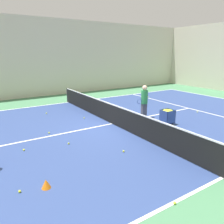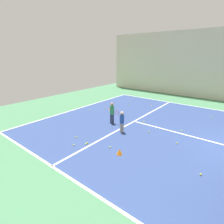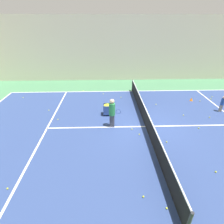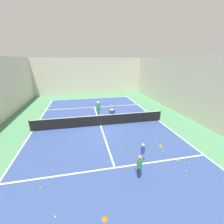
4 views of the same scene
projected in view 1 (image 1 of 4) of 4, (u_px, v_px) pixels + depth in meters
name	position (u px, v px, depth m)	size (l,w,h in m)	color
ground_plane	(112.00, 124.00, 10.85)	(31.73, 31.73, 0.00)	#477F56
court_playing_area	(112.00, 124.00, 10.85)	(11.55, 21.11, 0.00)	navy
line_sideline_left	(68.00, 102.00, 15.54)	(0.10, 21.11, 0.00)	white
line_sideline_right	(222.00, 178.00, 6.15)	(0.10, 21.11, 0.00)	white
line_service_far	(189.00, 108.00, 13.87)	(11.55, 0.10, 0.00)	white
line_centre_service	(112.00, 124.00, 10.85)	(0.10, 11.61, 0.00)	white
hall_enclosure_left	(50.00, 58.00, 17.50)	(0.15, 28.03, 6.05)	beige
tennis_net	(112.00, 114.00, 10.71)	(11.85, 0.10, 1.01)	#2D2D33
coach_at_net	(144.00, 99.00, 11.56)	(0.37, 0.69, 1.78)	#4C4C56
ball_cart	(168.00, 114.00, 10.62)	(0.52, 0.58, 0.76)	#2D478C
training_cone_1	(46.00, 184.00, 5.66)	(0.25, 0.25, 0.25)	orange
tennis_ball_4	(49.00, 133.00, 9.52)	(0.07, 0.07, 0.07)	yellow
tennis_ball_6	(84.00, 118.00, 11.70)	(0.07, 0.07, 0.07)	yellow
tennis_ball_7	(124.00, 151.00, 7.74)	(0.07, 0.07, 0.07)	yellow
tennis_ball_8	(46.00, 113.00, 12.62)	(0.07, 0.07, 0.07)	yellow
tennis_ball_10	(20.00, 191.00, 5.49)	(0.07, 0.07, 0.07)	yellow
tennis_ball_11	(88.00, 103.00, 15.15)	(0.07, 0.07, 0.07)	yellow
tennis_ball_14	(197.00, 112.00, 12.89)	(0.07, 0.07, 0.07)	yellow
tennis_ball_17	(24.00, 150.00, 7.85)	(0.07, 0.07, 0.07)	yellow
tennis_ball_19	(122.00, 119.00, 11.54)	(0.07, 0.07, 0.07)	yellow
tennis_ball_20	(175.00, 203.00, 5.07)	(0.07, 0.07, 0.07)	yellow
tennis_ball_21	(69.00, 143.00, 8.40)	(0.07, 0.07, 0.07)	yellow
tennis_ball_23	(148.00, 97.00, 17.36)	(0.07, 0.07, 0.07)	yellow
tennis_ball_24	(76.00, 103.00, 15.16)	(0.07, 0.07, 0.07)	yellow
tennis_ball_25	(112.00, 117.00, 11.79)	(0.07, 0.07, 0.07)	yellow
tennis_ball_29	(146.00, 94.00, 18.71)	(0.07, 0.07, 0.07)	yellow
tennis_ball_31	(203.00, 149.00, 7.90)	(0.07, 0.07, 0.07)	yellow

